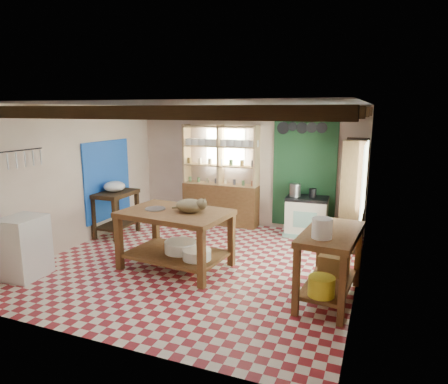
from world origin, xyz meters
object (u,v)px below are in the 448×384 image
at_px(cat, 190,206).
at_px(white_cabinet, 24,247).
at_px(work_table, 176,239).
at_px(stove, 307,217).
at_px(prep_table, 116,214).
at_px(right_counter, 330,266).

bearing_deg(cat, white_cabinet, -156.02).
height_order(work_table, stove, work_table).
bearing_deg(white_cabinet, prep_table, 86.06).
distance_m(stove, prep_table, 3.85).
height_order(white_cabinet, cat, cat).
xyz_separation_m(prep_table, cat, (2.19, -1.02, 0.59)).
xyz_separation_m(prep_table, right_counter, (4.38, -1.29, 0.03)).
height_order(work_table, prep_table, work_table).
bearing_deg(prep_table, cat, -26.40).
distance_m(work_table, prep_table, 2.20).
bearing_deg(work_table, prep_table, 157.04).
bearing_deg(prep_table, right_counter, -17.85).
height_order(right_counter, cat, cat).
bearing_deg(prep_table, stove, 19.71).
bearing_deg(stove, cat, -123.06).
distance_m(work_table, stove, 2.94).
bearing_deg(white_cabinet, stove, 41.61).
xyz_separation_m(work_table, prep_table, (-1.94, 1.05, -0.02)).
xyz_separation_m(white_cabinet, right_counter, (4.40, 0.94, 0.01)).
height_order(stove, cat, cat).
relative_size(work_table, cat, 3.57).
bearing_deg(white_cabinet, right_counter, 8.60).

